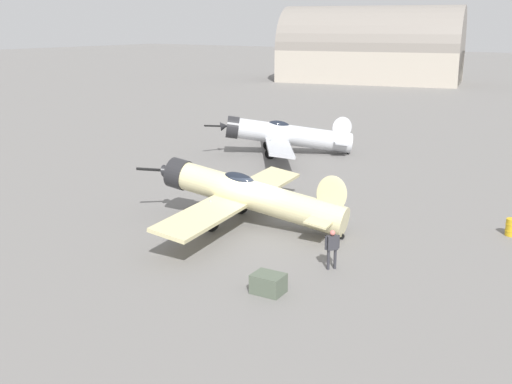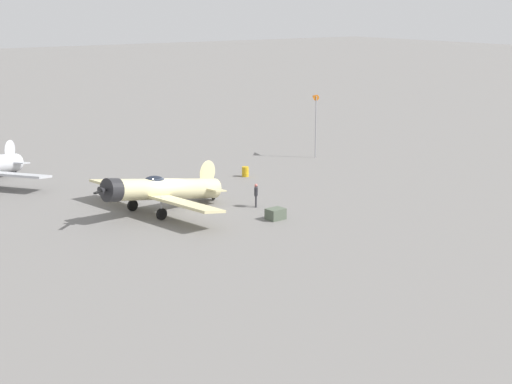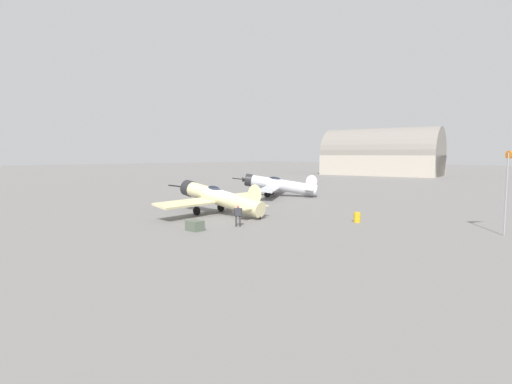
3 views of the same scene
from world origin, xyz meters
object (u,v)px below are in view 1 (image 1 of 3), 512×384
Objects in this scene: ground_crew_mechanic at (332,246)px; fuel_drum at (512,227)px; airplane_mid_apron at (284,135)px; equipment_crate at (268,284)px; airplane_foreground at (247,194)px.

ground_crew_mechanic is 10.12m from fuel_drum.
ground_crew_mechanic is (-18.59, -14.20, -0.51)m from airplane_mid_apron.
airplane_mid_apron is at bearing 31.19° from equipment_crate.
airplane_foreground reaches higher than equipment_crate.
equipment_crate is at bearing 84.58° from airplane_mid_apron.
airplane_foreground reaches higher than ground_crew_mechanic.
airplane_mid_apron is 9.42× the size of equipment_crate.
fuel_drum is (6.02, -11.41, -1.19)m from airplane_foreground.
airplane_mid_apron is at bearing 164.95° from ground_crew_mechanic.
airplane_mid_apron is 6.94× the size of ground_crew_mechanic.
fuel_drum is (12.20, -5.93, 0.04)m from equipment_crate.
fuel_drum reaches higher than equipment_crate.
airplane_mid_apron reaches higher than ground_crew_mechanic.
equipment_crate is (-6.17, -5.47, -1.24)m from airplane_foreground.
fuel_drum is (8.72, -5.09, -0.61)m from ground_crew_mechanic.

